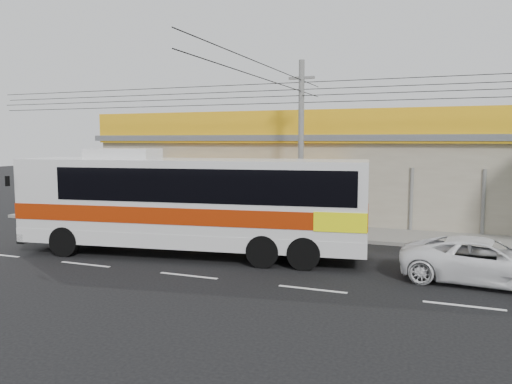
# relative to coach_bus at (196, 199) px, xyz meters

# --- Properties ---
(ground) EXTENTS (120.00, 120.00, 0.00)m
(ground) POSITION_rel_coach_bus_xyz_m (1.08, -0.09, -2.10)
(ground) COLOR black
(ground) RESTS_ON ground
(sidewalk) EXTENTS (30.00, 3.20, 0.15)m
(sidewalk) POSITION_rel_coach_bus_xyz_m (1.08, 5.91, -2.03)
(sidewalk) COLOR slate
(sidewalk) RESTS_ON ground
(lane_markings) EXTENTS (50.00, 0.12, 0.01)m
(lane_markings) POSITION_rel_coach_bus_xyz_m (1.08, -2.59, -2.10)
(lane_markings) COLOR silver
(lane_markings) RESTS_ON ground
(storefront_building) EXTENTS (22.60, 9.20, 5.70)m
(storefront_building) POSITION_rel_coach_bus_xyz_m (1.08, 11.45, 0.20)
(storefront_building) COLOR gray
(storefront_building) RESTS_ON ground
(coach_bus) EXTENTS (13.01, 4.49, 3.93)m
(coach_bus) POSITION_rel_coach_bus_xyz_m (0.00, 0.00, 0.00)
(coach_bus) COLOR silver
(coach_bus) RESTS_ON ground
(motorbike_red) EXTENTS (2.09, 0.92, 1.07)m
(motorbike_red) POSITION_rel_coach_bus_xyz_m (-3.82, 6.52, -1.42)
(motorbike_red) COLOR maroon
(motorbike_red) RESTS_ON sidewalk
(motorbike_dark) EXTENTS (1.99, 0.59, 1.19)m
(motorbike_dark) POSITION_rel_coach_bus_xyz_m (-4.88, 5.49, -1.36)
(motorbike_dark) COLOR black
(motorbike_dark) RESTS_ON sidewalk
(white_car) EXTENTS (4.98, 2.62, 1.33)m
(white_car) POSITION_rel_coach_bus_xyz_m (9.71, -0.15, -1.44)
(white_car) COLOR white
(white_car) RESTS_ON ground
(utility_pole) EXTENTS (34.00, 14.00, 7.72)m
(utility_pole) POSITION_rel_coach_bus_xyz_m (2.48, 5.27, 4.26)
(utility_pole) COLOR slate
(utility_pole) RESTS_ON ground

